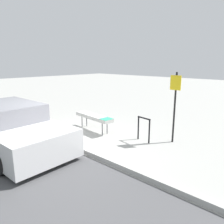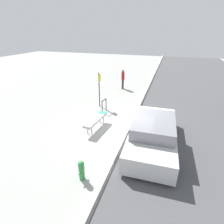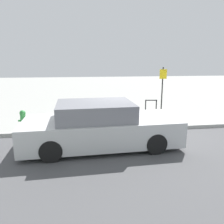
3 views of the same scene
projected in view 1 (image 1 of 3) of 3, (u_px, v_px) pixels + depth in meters
The scene contains 7 objects.
ground_plane at pixel (65, 144), 7.10m from camera, with size 60.00×60.00×0.00m, color #9E9E99.
curb at pixel (65, 142), 7.08m from camera, with size 60.00×0.20×0.13m.
bench at pixel (94, 117), 8.39m from camera, with size 1.92×0.60×0.62m.
bike_rack at pixel (144, 127), 7.24m from camera, with size 0.55×0.13×0.83m.
sign_post at pixel (175, 101), 6.97m from camera, with size 0.36×0.08×2.30m.
fire_hydrant at pixel (30, 111), 10.03m from camera, with size 0.36×0.22×0.77m.
parked_car_near at pixel (8, 128), 6.66m from camera, with size 4.70×2.05×1.38m.
Camera 1 is at (5.67, -3.83, 2.62)m, focal length 35.00 mm.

